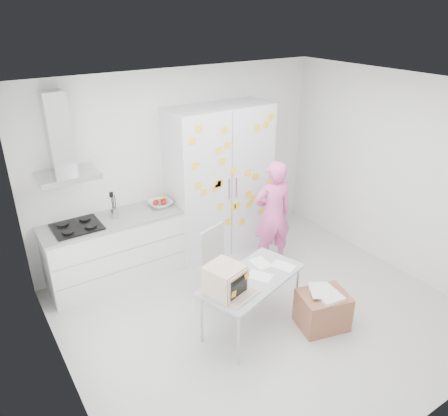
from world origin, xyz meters
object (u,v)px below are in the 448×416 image
desk (236,281)px  cardboard_box (323,310)px  chair (220,261)px  person (273,214)px

desk → cardboard_box: (0.96, -0.41, -0.53)m
chair → cardboard_box: size_ratio=1.53×
person → chair: bearing=27.8°
person → cardboard_box: bearing=87.2°
desk → cardboard_box: size_ratio=2.15×
person → chair: 1.15m
desk → chair: 0.76m
cardboard_box → person: bearing=75.7°
chair → cardboard_box: (0.72, -1.11, -0.33)m
cardboard_box → desk: bearing=156.9°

